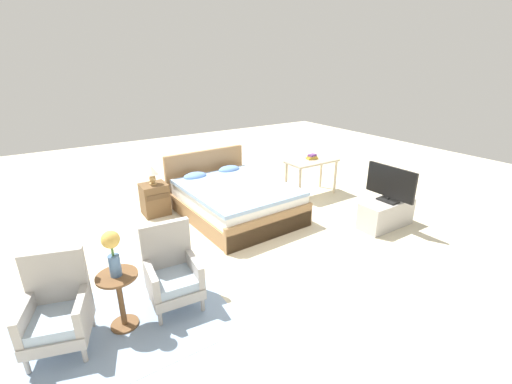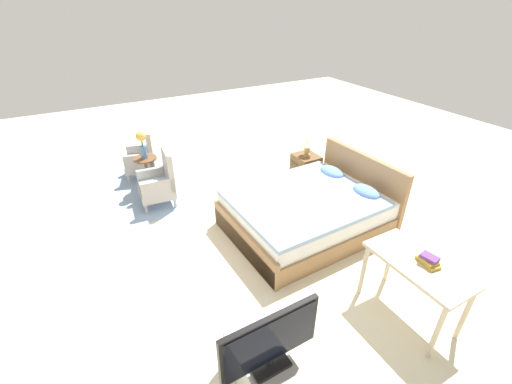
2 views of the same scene
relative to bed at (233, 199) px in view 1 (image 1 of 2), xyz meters
The scene contains 13 objects.
ground_plane 0.99m from the bed, 103.77° to the right, with size 16.00×16.00×0.00m, color beige.
floor_rug 2.93m from the bed, 142.35° to the right, with size 2.10×1.50×0.01m.
bed is the anchor object (origin of this frame).
armchair_by_window_left 3.34m from the bed, 148.85° to the right, with size 0.68×0.68×0.92m.
armchair_by_window_right 2.45m from the bed, 135.32° to the right, with size 0.59×0.59×0.92m.
side_table 2.92m from the bed, 142.22° to the right, with size 0.40×0.40×0.61m.
flower_vase 2.99m from the bed, 142.22° to the right, with size 0.17×0.17×0.48m.
nightstand 1.38m from the bed, 146.34° to the left, with size 0.44×0.41×0.56m.
table_lamp 1.46m from the bed, 146.32° to the left, with size 0.22×0.22×0.33m.
tv_stand 2.58m from the bed, 43.89° to the right, with size 0.96×0.40×0.45m.
tv_flatscreen 2.62m from the bed, 43.85° to the right, with size 0.21×0.86×0.58m.
vanity_desk 1.83m from the bed, ahead, with size 1.04×0.52×0.73m.
book_stack 1.91m from the bed, ahead, with size 0.24×0.15×0.10m.
Camera 1 is at (-2.49, -3.98, 2.56)m, focal length 24.00 mm.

